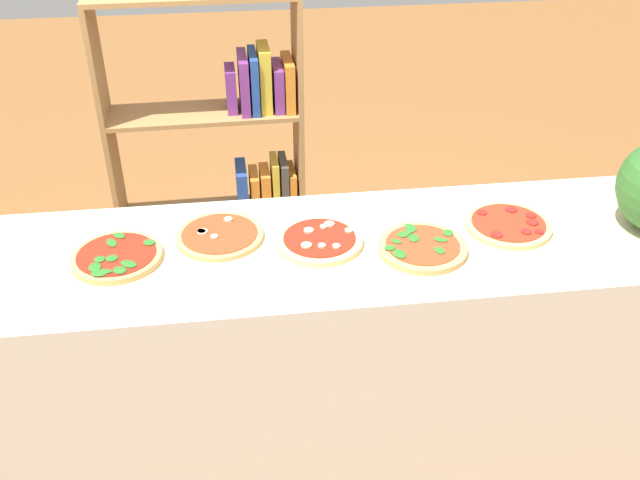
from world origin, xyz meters
name	(u,v)px	position (x,y,z in m)	size (l,w,h in m)	color
ground_plane	(320,465)	(0.00, 0.00, 0.00)	(12.00, 12.00, 0.00)	brown
counter	(320,367)	(0.00, 0.00, 0.47)	(2.36, 0.59, 0.94)	beige
parchment_paper	(320,246)	(0.00, 0.00, 0.94)	(2.12, 0.44, 0.00)	beige
pizza_spinach_0	(117,257)	(-0.57, 0.00, 0.95)	(0.25, 0.25, 0.03)	tan
pizza_mushroom_1	(220,235)	(-0.28, 0.08, 0.95)	(0.25, 0.25, 0.02)	tan
pizza_mushroom_2	(320,240)	(0.00, 0.01, 0.95)	(0.25, 0.25, 0.03)	#E5C17F
pizza_spinach_3	(422,247)	(0.28, -0.06, 0.95)	(0.25, 0.25, 0.03)	tan
pizza_pepperoni_4	(508,225)	(0.57, 0.02, 0.95)	(0.25, 0.25, 0.02)	#DBB26B
bookshelf	(235,168)	(-0.23, 1.02, 0.68)	(0.79, 0.26, 1.41)	#A87A47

